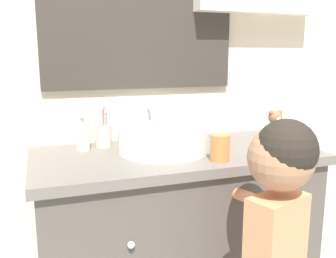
% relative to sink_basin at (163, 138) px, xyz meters
% --- Properties ---
extents(wall_back, '(3.20, 0.18, 2.50)m').
position_rel_sink_basin_xyz_m(wall_back, '(0.07, 0.26, 0.45)').
color(wall_back, beige).
rests_on(wall_back, ground_plane).
extents(vanity_counter, '(1.08, 0.51, 0.78)m').
position_rel_sink_basin_xyz_m(vanity_counter, '(0.05, -0.02, -0.44)').
color(vanity_counter, '#4C4742').
rests_on(vanity_counter, ground_plane).
extents(sink_basin, '(0.34, 0.40, 0.16)m').
position_rel_sink_basin_xyz_m(sink_basin, '(0.00, 0.00, 0.00)').
color(sink_basin, white).
rests_on(sink_basin, vanity_counter).
extents(toothbrush_holder, '(0.07, 0.07, 0.19)m').
position_rel_sink_basin_xyz_m(toothbrush_holder, '(-0.20, 0.15, 0.00)').
color(toothbrush_holder, beige).
rests_on(toothbrush_holder, vanity_counter).
extents(soap_dispenser, '(0.05, 0.05, 0.15)m').
position_rel_sink_basin_xyz_m(soap_dispenser, '(-0.29, 0.12, 0.01)').
color(soap_dispenser, beige).
rests_on(soap_dispenser, vanity_counter).
extents(child_figure, '(0.21, 0.47, 0.98)m').
position_rel_sink_basin_xyz_m(child_figure, '(0.19, -0.47, -0.19)').
color(child_figure, slate).
rests_on(child_figure, ground_plane).
extents(teddy_bear, '(0.08, 0.06, 0.14)m').
position_rel_sink_basin_xyz_m(teddy_bear, '(0.49, -0.02, 0.02)').
color(teddy_bear, brown).
rests_on(teddy_bear, vanity_counter).
extents(drinking_cup, '(0.07, 0.07, 0.09)m').
position_rel_sink_basin_xyz_m(drinking_cup, '(0.15, -0.19, -0.00)').
color(drinking_cup, orange).
rests_on(drinking_cup, vanity_counter).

